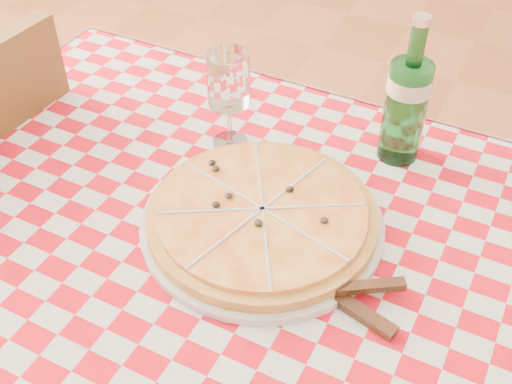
% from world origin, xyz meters
% --- Properties ---
extents(dining_table, '(1.20, 0.80, 0.75)m').
position_xyz_m(dining_table, '(0.00, 0.00, 0.66)').
color(dining_table, brown).
rests_on(dining_table, ground).
extents(tablecloth, '(1.30, 0.90, 0.01)m').
position_xyz_m(tablecloth, '(0.00, 0.00, 0.75)').
color(tablecloth, '#AE0A18').
rests_on(tablecloth, dining_table).
extents(pizza_plate, '(0.46, 0.46, 0.05)m').
position_xyz_m(pizza_plate, '(-0.00, 0.05, 0.78)').
color(pizza_plate, gold).
rests_on(pizza_plate, tablecloth).
extents(water_bottle, '(0.10, 0.10, 0.26)m').
position_xyz_m(water_bottle, '(0.13, 0.32, 0.89)').
color(water_bottle, '#1A6927').
rests_on(water_bottle, tablecloth).
extents(wine_glass, '(0.08, 0.08, 0.18)m').
position_xyz_m(wine_glass, '(-0.15, 0.21, 0.85)').
color(wine_glass, white).
rests_on(wine_glass, tablecloth).
extents(cutlery, '(0.29, 0.26, 0.03)m').
position_xyz_m(cutlery, '(0.15, -0.03, 0.77)').
color(cutlery, silver).
rests_on(cutlery, tablecloth).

